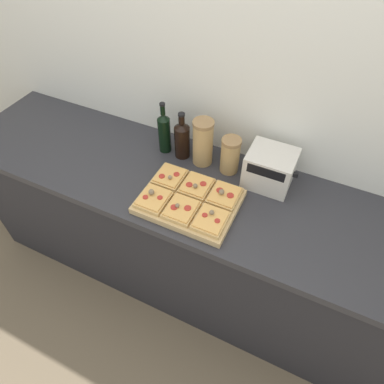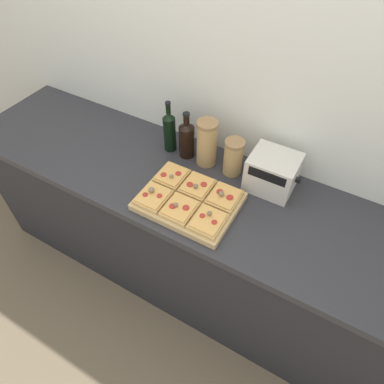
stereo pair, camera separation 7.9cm
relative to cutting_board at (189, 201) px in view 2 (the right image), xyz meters
name	(u,v)px [view 2 (the right image)]	position (x,y,z in m)	size (l,w,h in m)	color
ground_plane	(164,311)	(-0.08, -0.20, -0.93)	(12.00, 12.00, 0.00)	brown
wall_back	(223,89)	(-0.08, 0.48, 0.32)	(6.00, 0.06, 2.50)	silver
kitchen_counter	(188,235)	(-0.08, 0.12, -0.47)	(2.63, 0.67, 0.91)	#232328
cutting_board	(189,201)	(0.00, 0.00, 0.00)	(0.45, 0.34, 0.03)	tan
pizza_slice_back_left	(172,176)	(-0.14, 0.08, 0.03)	(0.13, 0.15, 0.05)	tan
pizza_slice_back_center	(197,186)	(0.00, 0.08, 0.03)	(0.13, 0.15, 0.05)	tan
pizza_slice_back_right	(224,197)	(0.14, 0.08, 0.03)	(0.13, 0.15, 0.05)	tan
pizza_slice_front_left	(153,197)	(-0.15, -0.08, 0.03)	(0.13, 0.15, 0.06)	tan
pizza_slice_front_center	(180,209)	(0.00, -0.08, 0.03)	(0.13, 0.15, 0.05)	tan
pizza_slice_front_right	(208,221)	(0.14, -0.08, 0.03)	(0.13, 0.15, 0.05)	tan
olive_oil_bottle	(170,131)	(-0.29, 0.30, 0.10)	(0.07, 0.07, 0.30)	black
wine_bottle	(187,139)	(-0.19, 0.30, 0.09)	(0.08, 0.08, 0.27)	black
grain_jar_tall	(207,143)	(-0.07, 0.30, 0.11)	(0.11, 0.11, 0.26)	tan
grain_jar_short	(233,157)	(0.08, 0.30, 0.08)	(0.10, 0.10, 0.20)	tan
toaster_oven	(272,172)	(0.29, 0.30, 0.08)	(0.25, 0.20, 0.19)	beige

